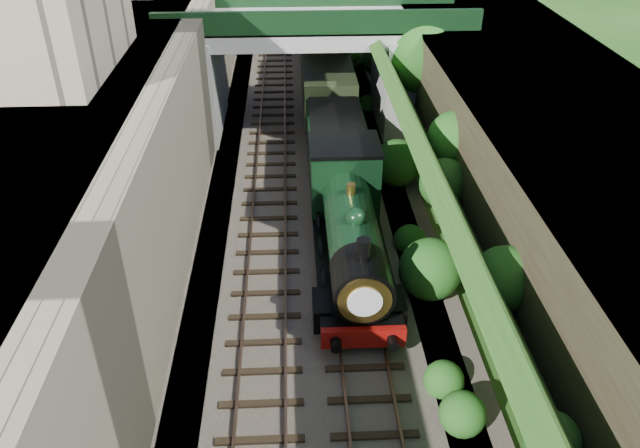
% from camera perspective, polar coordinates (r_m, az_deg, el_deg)
% --- Properties ---
extents(trackbed, '(10.00, 90.00, 0.20)m').
position_cam_1_polar(trackbed, '(32.81, -0.95, 6.19)').
color(trackbed, '#473F38').
rests_on(trackbed, ground).
extents(retaining_wall, '(1.00, 90.00, 7.00)m').
position_cam_1_polar(retaining_wall, '(31.79, -11.17, 11.37)').
color(retaining_wall, '#756B56').
rests_on(retaining_wall, ground).
extents(street_plateau_left, '(6.00, 90.00, 7.00)m').
position_cam_1_polar(street_plateau_left, '(32.48, -17.39, 10.96)').
color(street_plateau_left, '#262628').
rests_on(street_plateau_left, ground).
extents(street_plateau_right, '(8.00, 90.00, 6.25)m').
position_cam_1_polar(street_plateau_right, '(33.25, 15.91, 10.99)').
color(street_plateau_right, '#262628').
rests_on(street_plateau_right, ground).
extents(embankment_slope, '(4.39, 90.00, 6.36)m').
position_cam_1_polar(embankment_slope, '(30.03, 8.78, 8.69)').
color(embankment_slope, '#1E4714').
rests_on(embankment_slope, ground).
extents(track_left, '(2.50, 90.00, 0.20)m').
position_cam_1_polar(track_left, '(32.75, -4.47, 6.32)').
color(track_left, black).
rests_on(track_left, trackbed).
extents(track_right, '(2.50, 90.00, 0.20)m').
position_cam_1_polar(track_right, '(32.80, 1.16, 6.46)').
color(track_right, black).
rests_on(track_right, trackbed).
extents(road_bridge, '(16.00, 6.40, 7.25)m').
position_cam_1_polar(road_bridge, '(35.10, 0.35, 14.95)').
color(road_bridge, gray).
rests_on(road_bridge, ground).
extents(building_near, '(4.00, 8.00, 4.00)m').
position_cam_1_polar(building_near, '(25.59, -23.49, 17.32)').
color(building_near, gray).
rests_on(building_near, street_plateau_left).
extents(tree, '(3.60, 3.80, 6.60)m').
position_cam_1_polar(tree, '(33.38, 9.42, 14.64)').
color(tree, black).
rests_on(tree, ground).
extents(locomotive, '(3.10, 10.22, 3.83)m').
position_cam_1_polar(locomotive, '(23.42, 2.78, -0.39)').
color(locomotive, black).
rests_on(locomotive, trackbed).
extents(tender, '(2.70, 6.00, 3.05)m').
position_cam_1_polar(tender, '(29.98, 1.50, 6.77)').
color(tender, black).
rests_on(tender, trackbed).
extents(coach_front, '(2.90, 18.00, 3.70)m').
position_cam_1_polar(coach_front, '(41.55, 0.24, 14.80)').
color(coach_front, black).
rests_on(coach_front, trackbed).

